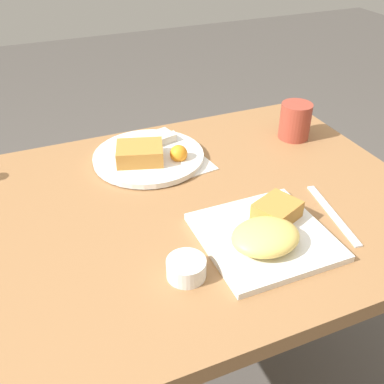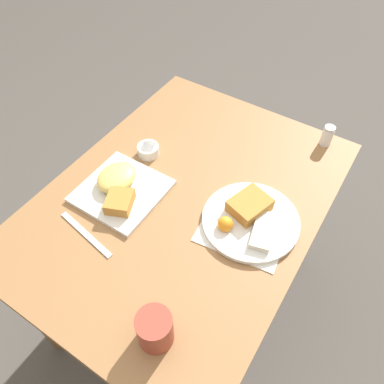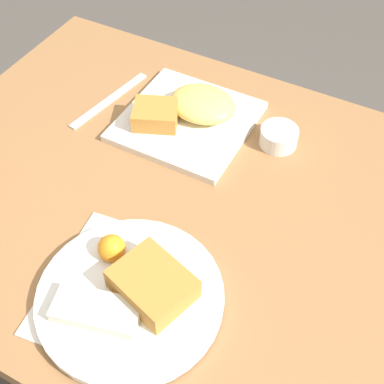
{
  "view_description": "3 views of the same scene",
  "coord_description": "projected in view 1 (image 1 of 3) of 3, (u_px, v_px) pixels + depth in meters",
  "views": [
    {
      "loc": [
        -0.3,
        -0.74,
        1.28
      ],
      "look_at": [
        -0.01,
        -0.04,
        0.76
      ],
      "focal_mm": 42.0,
      "sensor_mm": 36.0,
      "label": 1
    },
    {
      "loc": [
        0.59,
        0.41,
        1.59
      ],
      "look_at": [
        0.0,
        0.03,
        0.75
      ],
      "focal_mm": 35.0,
      "sensor_mm": 36.0,
      "label": 2
    },
    {
      "loc": [
        -0.29,
        0.52,
        1.42
      ],
      "look_at": [
        -0.01,
        -0.0,
        0.73
      ],
      "focal_mm": 50.0,
      "sensor_mm": 36.0,
      "label": 3
    }
  ],
  "objects": [
    {
      "name": "dining_table",
      "position": [
        189.0,
        233.0,
        1.03
      ],
      "size": [
        1.04,
        0.77,
        0.71
      ],
      "color": "olive",
      "rests_on": "ground_plane"
    },
    {
      "name": "plate_oval_far",
      "position": [
        148.0,
        154.0,
        1.12
      ],
      "size": [
        0.28,
        0.28,
        0.05
      ],
      "color": "white",
      "rests_on": "menu_card"
    },
    {
      "name": "coffee_mug",
      "position": [
        295.0,
        121.0,
        1.21
      ],
      "size": [
        0.08,
        0.08,
        0.1
      ],
      "color": "#9E3D2D",
      "rests_on": "dining_table"
    },
    {
      "name": "butter_knife",
      "position": [
        333.0,
        214.0,
        0.95
      ],
      "size": [
        0.05,
        0.21,
        0.0
      ],
      "rotation": [
        0.0,
        0.0,
        1.4
      ],
      "color": "silver",
      "rests_on": "dining_table"
    },
    {
      "name": "sauce_ramekin",
      "position": [
        186.0,
        268.0,
        0.79
      ],
      "size": [
        0.07,
        0.07,
        0.04
      ],
      "color": "white",
      "rests_on": "dining_table"
    },
    {
      "name": "plate_square_near",
      "position": [
        266.0,
        233.0,
        0.87
      ],
      "size": [
        0.24,
        0.24,
        0.06
      ],
      "color": "white",
      "rests_on": "dining_table"
    },
    {
      "name": "menu_card",
      "position": [
        166.0,
        157.0,
        1.15
      ],
      "size": [
        0.2,
        0.26,
        0.0
      ],
      "rotation": [
        0.0,
        0.0,
        0.12
      ],
      "color": "silver",
      "rests_on": "dining_table"
    }
  ]
}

